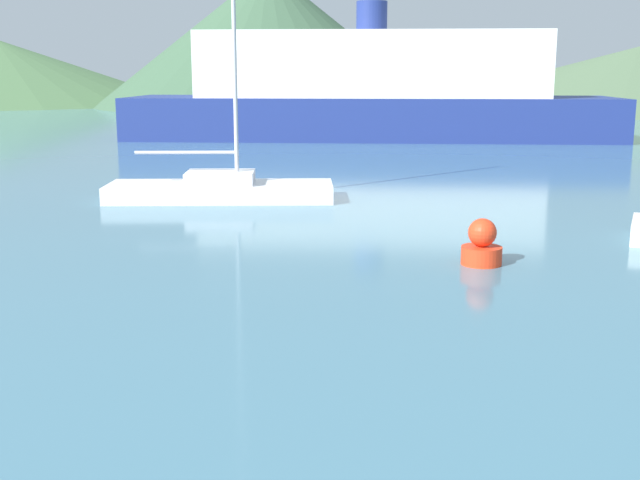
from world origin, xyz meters
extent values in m
cube|color=silver|center=(-3.70, 25.26, 0.25)|extent=(6.61, 2.43, 0.49)
cube|color=silver|center=(-3.70, 25.26, 0.66)|extent=(2.03, 1.56, 0.34)
cylinder|color=#BCBCC1|center=(-3.21, 25.29, 4.90)|extent=(0.12, 0.12, 8.82)
cylinder|color=#BCBCC1|center=(-4.67, 25.21, 1.39)|extent=(2.93, 0.25, 0.10)
cube|color=navy|center=(1.35, 47.38, 1.14)|extent=(26.99, 7.75, 2.29)
cube|color=silver|center=(1.35, 47.38, 4.04)|extent=(18.93, 6.43, 3.51)
cylinder|color=navy|center=(1.35, 47.38, 6.60)|extent=(1.68, 1.68, 1.60)
cylinder|color=red|center=(2.58, 17.48, 0.18)|extent=(0.79, 0.79, 0.36)
sphere|color=red|center=(2.58, 17.48, 0.63)|extent=(0.55, 0.55, 0.55)
cone|color=#38563D|center=(-8.13, 89.59, 7.16)|extent=(36.98, 36.98, 14.31)
cone|color=#4C6647|center=(30.03, 87.27, 3.08)|extent=(46.83, 46.83, 6.16)
camera|label=1|loc=(-0.11, 2.23, 3.68)|focal=45.00mm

